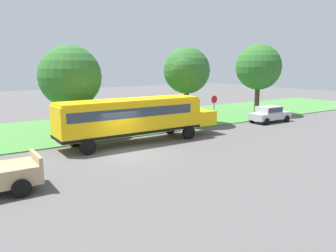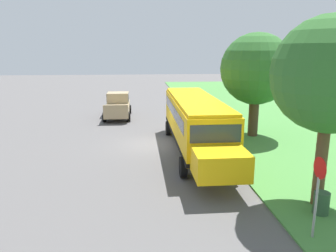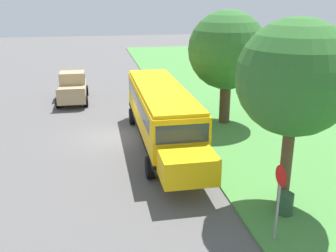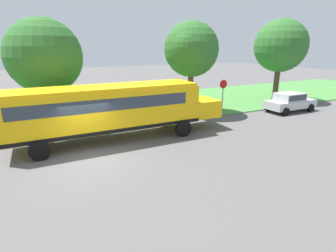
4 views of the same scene
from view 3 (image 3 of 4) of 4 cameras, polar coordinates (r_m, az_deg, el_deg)
ground_plane at (r=22.88m, az=-7.65°, el=-1.58°), size 120.00×120.00×0.00m
grass_verge at (r=25.34m, az=15.52°, el=-0.02°), size 12.00×80.00×0.08m
school_bus at (r=20.90m, az=-0.88°, el=2.19°), size 2.85×12.42×3.16m
pickup_truck at (r=31.29m, az=-13.69°, el=5.57°), size 2.28×5.40×2.10m
oak_tree_beside_bus at (r=24.42m, az=8.33°, el=10.99°), size 4.75×4.75×7.02m
oak_tree_roadside_mid at (r=14.63m, az=17.32°, el=6.83°), size 4.19×4.19×7.13m
stop_sign at (r=13.20m, az=15.79°, el=-9.57°), size 0.08×0.68×2.74m
trash_bin at (r=15.38m, az=16.68°, el=-10.88°), size 0.56×0.56×0.90m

